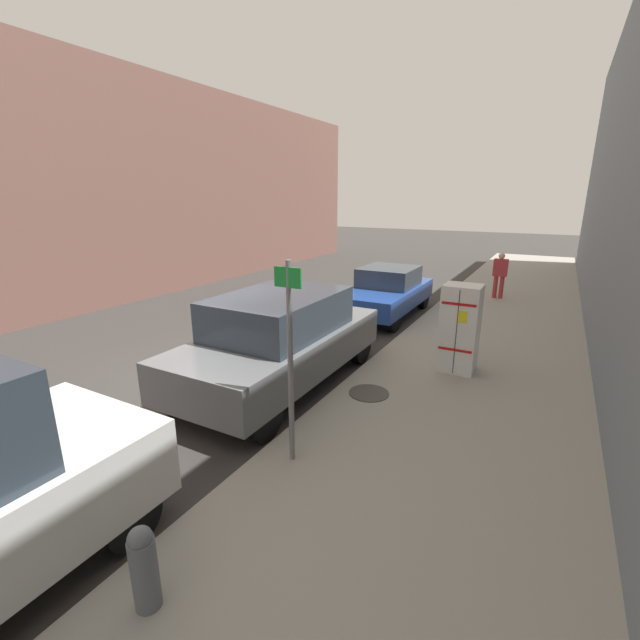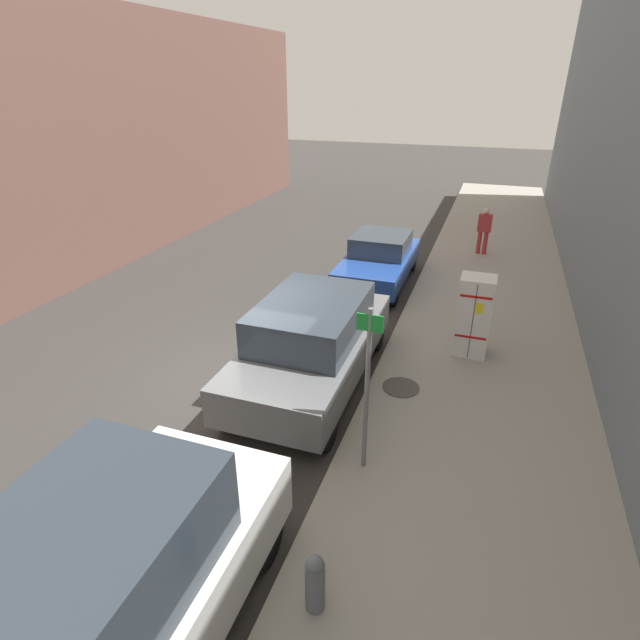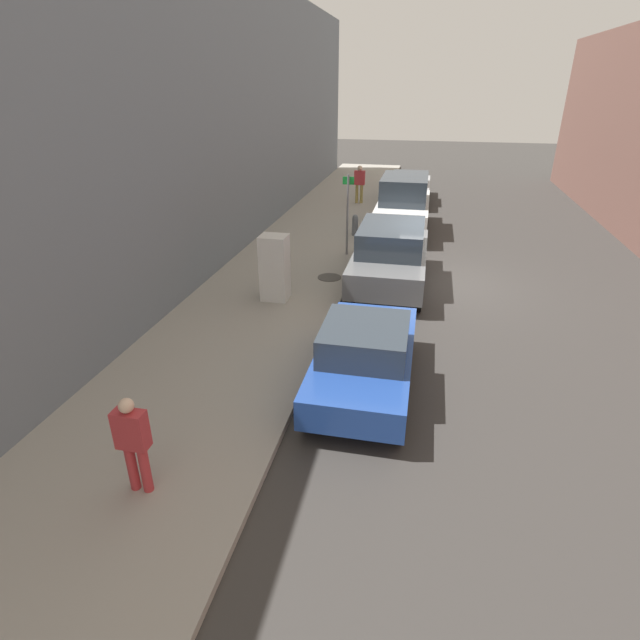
{
  "view_description": "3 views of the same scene",
  "coord_description": "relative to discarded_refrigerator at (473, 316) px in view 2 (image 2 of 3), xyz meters",
  "views": [
    {
      "loc": [
        -5.68,
        5.77,
        3.45
      ],
      "look_at": [
        -1.09,
        -2.54,
        0.68
      ],
      "focal_mm": 24.0,
      "sensor_mm": 36.0,
      "label": 1
    },
    {
      "loc": [
        -4.3,
        7.39,
        5.42
      ],
      "look_at": [
        -1.18,
        -1.54,
        0.81
      ],
      "focal_mm": 28.0,
      "sensor_mm": 36.0,
      "label": 2
    },
    {
      "loc": [
        -0.55,
        -14.13,
        5.33
      ],
      "look_at": [
        -2.57,
        -4.61,
        0.67
      ],
      "focal_mm": 28.0,
      "sensor_mm": 36.0,
      "label": 3
    }
  ],
  "objects": [
    {
      "name": "ground_plane",
      "position": [
        4.24,
        2.42,
        -0.99
      ],
      "size": [
        80.0,
        80.0,
        0.0
      ],
      "primitive_type": "plane",
      "color": "#383533"
    },
    {
      "name": "parked_hatchback_blue",
      "position": [
        2.83,
        -3.62,
        -0.27
      ],
      "size": [
        1.73,
        3.97,
        1.42
      ],
      "color": "#23479E",
      "rests_on": "ground"
    },
    {
      "name": "parked_van_white",
      "position": [
        2.83,
        7.84,
        0.06
      ],
      "size": [
        1.94,
        4.88,
        2.13
      ],
      "color": "silver",
      "rests_on": "ground"
    },
    {
      "name": "fire_hydrant",
      "position": [
        1.16,
        6.45,
        -0.46
      ],
      "size": [
        0.22,
        0.22,
        0.78
      ],
      "color": "slate",
      "rests_on": "sidewalk_slab"
    },
    {
      "name": "street_sign_post",
      "position": [
        1.24,
        4.09,
        0.6
      ],
      "size": [
        0.36,
        0.07,
        2.61
      ],
      "color": "slate",
      "rests_on": "sidewalk_slab"
    },
    {
      "name": "manhole_cover",
      "position": [
        1.1,
        1.82,
        -0.85
      ],
      "size": [
        0.7,
        0.7,
        0.02
      ],
      "primitive_type": "cylinder",
      "color": "#47443F",
      "rests_on": "sidewalk_slab"
    },
    {
      "name": "parked_suv_gray",
      "position": [
        2.83,
        2.0,
        -0.08
      ],
      "size": [
        1.99,
        4.66,
        1.75
      ],
      "color": "slate",
      "rests_on": "ground"
    },
    {
      "name": "discarded_refrigerator",
      "position": [
        0.0,
        0.0,
        0.0
      ],
      "size": [
        0.69,
        0.62,
        1.71
      ],
      "color": "white",
      "rests_on": "sidewalk_slab"
    },
    {
      "name": "sidewalk_slab",
      "position": [
        -0.32,
        2.42,
        -0.92
      ],
      "size": [
        4.06,
        44.0,
        0.13
      ],
      "primitive_type": "cube",
      "color": "#9E998E",
      "rests_on": "ground"
    },
    {
      "name": "pedestrian_standing_near",
      "position": [
        0.12,
        -7.01,
        0.0
      ],
      "size": [
        0.44,
        0.22,
        1.52
      ],
      "rotation": [
        0.0,
        0.0,
        4.25
      ],
      "color": "#B73338",
      "rests_on": "sidewalk_slab"
    }
  ]
}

